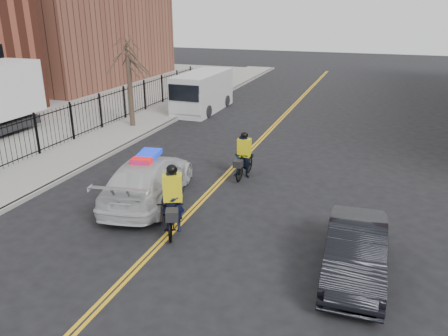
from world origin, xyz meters
TOP-DOWN VIEW (x-y plane):
  - ground at (0.00, 0.00)m, footprint 120.00×120.00m
  - center_line_left at (-0.08, 8.00)m, footprint 0.10×60.00m
  - center_line_right at (0.08, 8.00)m, footprint 0.10×60.00m
  - sidewalk at (-7.50, 8.00)m, footprint 3.00×60.00m
  - curb at (-6.00, 8.00)m, footprint 0.20×60.00m
  - iron_fence at (-9.00, 8.00)m, footprint 0.12×28.00m
  - warehouse_far at (-23.00, 24.00)m, footprint 14.00×18.00m
  - street_tree at (-7.60, 10.00)m, footprint 3.20×3.20m
  - police_cruiser at (-1.82, 1.43)m, footprint 3.08×5.72m
  - dark_sedan at (5.49, -0.98)m, footprint 1.59×4.24m
  - cargo_van at (-5.50, 15.41)m, footprint 2.37×6.04m
  - cyclist_near at (0.05, -0.38)m, footprint 1.59×2.35m
  - cyclist_far at (0.75, 4.71)m, footprint 0.89×1.93m

SIDE VIEW (x-z plane):
  - ground at x=0.00m, z-range 0.00..0.00m
  - center_line_left at x=-0.08m, z-range 0.00..0.01m
  - center_line_right at x=0.08m, z-range 0.00..0.01m
  - sidewalk at x=-7.50m, z-range 0.00..0.15m
  - curb at x=-6.00m, z-range 0.00..0.15m
  - dark_sedan at x=5.49m, z-range 0.00..1.38m
  - cyclist_far at x=0.75m, z-range -0.20..1.72m
  - cyclist_near at x=0.05m, z-range -0.33..1.85m
  - police_cruiser at x=-1.82m, z-range -0.07..1.66m
  - iron_fence at x=-9.00m, z-range 0.00..2.00m
  - cargo_van at x=-5.50m, z-range -0.03..2.49m
  - street_tree at x=-7.60m, z-range 1.13..5.93m
  - warehouse_far at x=-23.00m, z-range 0.00..14.00m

